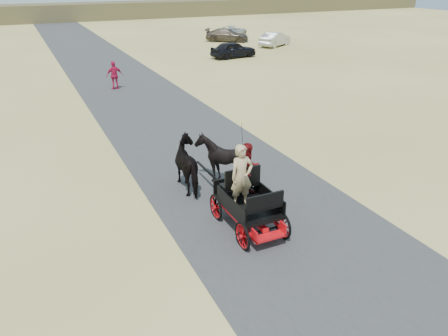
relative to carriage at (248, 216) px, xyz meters
name	(u,v)px	position (x,y,z in m)	size (l,w,h in m)	color
ground	(257,205)	(0.87, 1.01, -0.36)	(140.00, 140.00, 0.00)	tan
road	(257,205)	(0.87, 1.01, -0.35)	(6.00, 140.00, 0.01)	#38383A
ridge_far	(52,13)	(0.87, 63.01, 0.84)	(140.00, 6.00, 2.40)	brown
carriage	(248,216)	(0.00, 0.00, 0.00)	(1.30, 2.40, 0.72)	black
horse_left	(191,165)	(-0.55, 3.00, 0.49)	(0.91, 2.01, 1.70)	black
horse_right	(221,159)	(0.55, 3.00, 0.49)	(1.37, 1.54, 1.70)	black
driver_man	(242,176)	(-0.20, 0.05, 1.26)	(0.66, 0.43, 1.80)	tan
passenger_woman	(248,169)	(0.30, 0.60, 1.15)	(0.77, 0.60, 1.58)	#660C0F
pedestrian	(115,75)	(0.14, 17.74, 0.50)	(1.01, 0.42, 1.73)	#B91541
car_a	(233,50)	(11.64, 24.46, 0.32)	(1.60, 3.97, 1.35)	black
car_b	(275,39)	(18.13, 28.38, 0.31)	(1.41, 4.05, 1.33)	#B2B2B7
car_c	(227,35)	(15.27, 33.30, 0.29)	(1.81, 4.45, 1.29)	brown
car_d	(232,31)	(17.48, 36.58, 0.23)	(1.96, 4.25, 1.18)	silver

